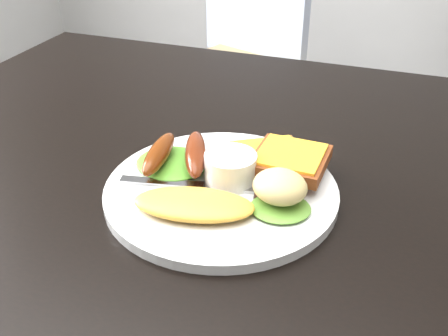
# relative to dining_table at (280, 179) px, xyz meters

# --- Properties ---
(dining_table) EXTENTS (1.20, 0.80, 0.04)m
(dining_table) POSITION_rel_dining_table_xyz_m (0.00, 0.00, 0.00)
(dining_table) COLOR black
(dining_table) RESTS_ON ground
(dining_chair) EXTENTS (0.54, 0.54, 0.05)m
(dining_chair) POSITION_rel_dining_table_xyz_m (-0.39, 1.01, -0.28)
(dining_chair) COLOR tan
(dining_chair) RESTS_ON ground
(person) EXTENTS (0.60, 0.50, 1.43)m
(person) POSITION_rel_dining_table_xyz_m (-0.38, 0.86, -0.02)
(person) COLOR navy
(person) RESTS_ON ground
(plate) EXTENTS (0.27, 0.27, 0.01)m
(plate) POSITION_rel_dining_table_xyz_m (-0.05, -0.09, 0.03)
(plate) COLOR white
(plate) RESTS_ON dining_table
(lettuce_left) EXTENTS (0.10, 0.09, 0.01)m
(lettuce_left) POSITION_rel_dining_table_xyz_m (-0.12, -0.06, 0.04)
(lettuce_left) COLOR #4A8320
(lettuce_left) RESTS_ON plate
(lettuce_right) EXTENTS (0.08, 0.08, 0.01)m
(lettuce_right) POSITION_rel_dining_table_xyz_m (0.03, -0.11, 0.04)
(lettuce_right) COLOR #4C8425
(lettuce_right) RESTS_ON plate
(omelette) EXTENTS (0.14, 0.09, 0.02)m
(omelette) POSITION_rel_dining_table_xyz_m (-0.06, -0.14, 0.04)
(omelette) COLOR yellow
(omelette) RESTS_ON plate
(sausage_a) EXTENTS (0.04, 0.10, 0.02)m
(sausage_a) POSITION_rel_dining_table_xyz_m (-0.14, -0.07, 0.05)
(sausage_a) COLOR maroon
(sausage_a) RESTS_ON lettuce_left
(sausage_b) EXTENTS (0.06, 0.11, 0.03)m
(sausage_b) POSITION_rel_dining_table_xyz_m (-0.09, -0.06, 0.05)
(sausage_b) COLOR #662F12
(sausage_b) RESTS_ON lettuce_left
(ramekin) EXTENTS (0.06, 0.06, 0.04)m
(ramekin) POSITION_rel_dining_table_xyz_m (-0.04, -0.07, 0.05)
(ramekin) COLOR white
(ramekin) RESTS_ON plate
(toast_a) EXTENTS (0.12, 0.12, 0.01)m
(toast_a) POSITION_rel_dining_table_xyz_m (-0.01, -0.02, 0.04)
(toast_a) COLOR brown
(toast_a) RESTS_ON plate
(toast_b) EXTENTS (0.09, 0.09, 0.01)m
(toast_b) POSITION_rel_dining_table_xyz_m (0.02, -0.03, 0.05)
(toast_b) COLOR #904018
(toast_b) RESTS_ON toast_a
(potato_salad) EXTENTS (0.08, 0.08, 0.03)m
(potato_salad) POSITION_rel_dining_table_xyz_m (0.02, -0.10, 0.06)
(potato_salad) COLOR beige
(potato_salad) RESTS_ON lettuce_right
(fork) EXTENTS (0.16, 0.05, 0.00)m
(fork) POSITION_rel_dining_table_xyz_m (-0.09, -0.10, 0.03)
(fork) COLOR #ADAFB7
(fork) RESTS_ON plate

